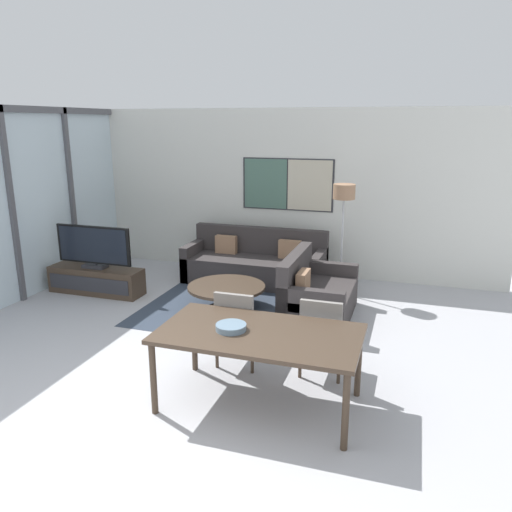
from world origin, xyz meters
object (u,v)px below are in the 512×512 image
Objects in this scene: sofa_main at (256,265)px; sofa_side at (314,297)px; television at (94,247)px; dining_table at (259,338)px; floor_lamp at (344,202)px; tv_console at (96,280)px; fruit_bowl at (231,327)px; dining_chair_centre at (323,331)px; coffee_table at (227,291)px; dining_chair_left at (238,323)px.

sofa_side is at bearing -45.36° from sofa_main.
television reaches higher than dining_table.
floor_lamp is at bearing 17.74° from television.
sofa_main is at bearing 172.88° from floor_lamp.
sofa_side is (1.23, -1.24, 0.00)m from sofa_main.
sofa_side reaches higher than dining_table.
tv_console is 3.39m from sofa_side.
television is at bearing 143.57° from fruit_bowl.
dining_chair_centre is 2.82m from floor_lamp.
dining_chair_centre is (1.64, -1.49, 0.23)m from coffee_table.
sofa_side is 0.77× the size of dining_table.
fruit_bowl is at bearing -132.17° from dining_chair_centre.
floor_lamp is at bearing 17.75° from tv_console.
tv_console is at bearing 151.64° from dining_chair_left.
sofa_main is 3.76m from fruit_bowl.
dining_table is at bearing -33.76° from television.
television is 0.68× the size of dining_table.
television reaches higher than sofa_side.
coffee_table is (2.16, -0.02, -0.47)m from television.
coffee_table is at bearing 94.72° from sofa_side.
tv_console is 0.89× the size of floor_lamp.
dining_chair_centre reaches higher than coffee_table.
floor_lamp reaches higher than dining_chair_left.
sofa_side is 0.84× the size of floor_lamp.
floor_lamp is (0.20, 1.07, 1.15)m from sofa_side.
tv_console is 3.31m from dining_chair_left.
fruit_bowl is at bearing 172.85° from sofa_side.
coffee_table is (2.16, -0.02, 0.06)m from tv_console.
television is at bearing -148.48° from sofa_main.
sofa_main is at bearing 31.53° from tv_console.
dining_table is (1.19, -2.22, 0.41)m from coffee_table.
tv_console is at bearing -162.25° from floor_lamp.
tv_console is 1.73× the size of dining_chair_left.
tv_console is 1.06× the size of sofa_side.
television reaches higher than fruit_bowl.
dining_chair_centre is at bearing -42.23° from coffee_table.
dining_chair_left reaches higher than coffee_table.
tv_console is at bearing 179.56° from coffee_table.
dining_table is at bearing -94.05° from floor_lamp.
dining_chair_left is at bearing -64.57° from coffee_table.
dining_table is 0.83m from dining_chair_left.
dining_chair_centre is at bearing 47.83° from fruit_bowl.
floor_lamp is (0.69, 2.72, 0.93)m from dining_chair_left.
tv_console is 1.73× the size of dining_chair_centre.
sofa_side is 2.36m from dining_table.
sofa_main is 1.84m from floor_lamp.
dining_chair_left is at bearing -176.01° from dining_chair_centre.
dining_chair_centre is at bearing 58.56° from dining_table.
television is at bearing 91.42° from sofa_side.
dining_table reaches higher than coffee_table.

